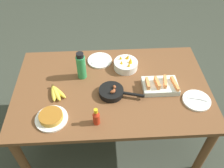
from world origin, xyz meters
The scene contains 11 objects.
ground_plane centered at (0.00, 0.00, 0.00)m, with size 14.00×14.00×0.00m, color #383D33.
dining_table centered at (0.00, 0.00, 0.63)m, with size 1.59×0.98×0.71m.
banana_bunch centered at (-0.45, -0.06, 0.73)m, with size 0.15×0.18×0.04m.
melon_tray centered at (0.39, -0.04, 0.74)m, with size 0.28×0.19×0.10m.
skillet centered at (0.00, -0.09, 0.74)m, with size 0.35×0.20×0.08m.
frittata_plate_center centered at (-0.45, -0.30, 0.74)m, with size 0.24×0.24×0.05m.
empty_plate_near_front centered at (-0.09, 0.33, 0.72)m, with size 0.22×0.22×0.02m.
empty_plate_far_left centered at (0.65, -0.19, 0.72)m, with size 0.22×0.22×0.02m.
fruit_bowl_mango centered at (0.13, 0.22, 0.75)m, with size 0.21×0.21×0.12m.
water_bottle centered at (-0.25, 0.13, 0.83)m, with size 0.08×0.08×0.25m.
hot_sauce_bottle centered at (-0.13, -0.35, 0.78)m, with size 0.05×0.05×0.15m.
Camera 1 is at (-0.07, -1.34, 2.12)m, focal length 38.00 mm.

